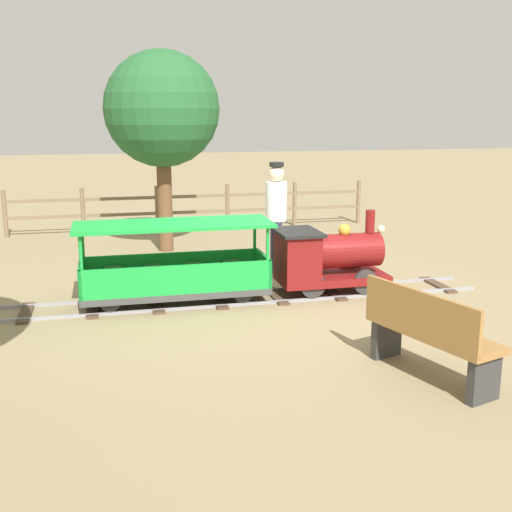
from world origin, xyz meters
TOP-DOWN VIEW (x-y plane):
  - ground_plane at (0.00, 0.00)m, footprint 60.00×60.00m
  - track at (0.00, -0.07)m, footprint 0.77×6.05m
  - locomotive at (0.00, 0.95)m, footprint 0.73×1.45m
  - passenger_car at (0.00, -0.97)m, footprint 0.83×2.35m
  - conductor_person at (-1.08, 0.59)m, footprint 0.30×0.30m
  - park_bench at (2.74, 0.93)m, footprint 1.36×0.78m
  - oak_tree_near at (-3.14, -0.78)m, footprint 1.88×1.88m
  - fence_section at (-4.96, -0.07)m, footprint 0.08×7.13m

SIDE VIEW (x-z plane):
  - ground_plane at x=0.00m, z-range 0.00..0.00m
  - track at x=0.00m, z-range 0.00..0.04m
  - park_bench at x=2.74m, z-range 0.01..0.83m
  - passenger_car at x=0.00m, z-range -0.06..0.91m
  - locomotive at x=0.00m, z-range -0.04..1.00m
  - fence_section at x=-4.96m, z-range 0.03..0.93m
  - conductor_person at x=-1.08m, z-range 0.15..1.77m
  - oak_tree_near at x=-3.14m, z-range 0.68..3.98m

